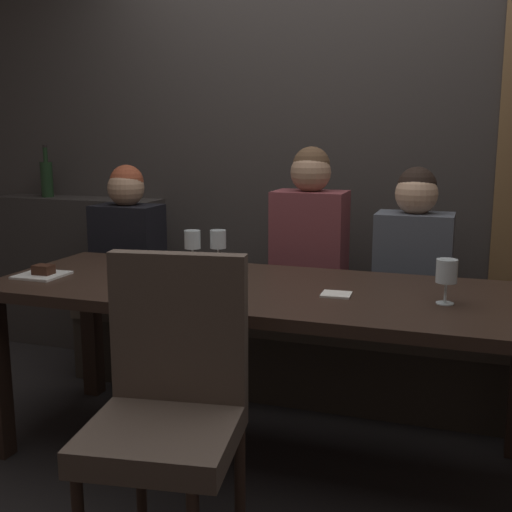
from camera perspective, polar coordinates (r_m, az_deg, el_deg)
The scene contains 16 objects.
ground at distance 2.85m, azimuth 0.22°, elevation -17.33°, with size 9.00×9.00×0.00m, color black.
back_wall_tiled at distance 3.69m, azimuth 6.47°, elevation 13.22°, with size 6.00×0.12×3.00m, color #383330.
back_counter at distance 4.24m, azimuth -15.34°, elevation -1.36°, with size 1.10×0.28×0.95m, color #2F2B29.
dining_table at distance 2.60m, azimuth 0.23°, elevation -4.56°, with size 2.20×0.84×0.74m.
banquette_bench at distance 3.37m, azimuth 4.07°, elevation -8.51°, with size 2.50×0.44×0.45m.
chair_near_side at distance 2.02m, azimuth -7.76°, elevation -12.15°, with size 0.50×0.50×0.98m.
diner_redhead at distance 3.60m, azimuth -11.38°, elevation 1.85°, with size 0.36×0.24×0.73m.
diner_bearded at distance 3.21m, azimuth 4.83°, elevation 1.89°, with size 0.36×0.24×0.83m.
diner_far_end at distance 3.14m, azimuth 13.92°, elevation 0.59°, with size 0.36×0.24×0.74m.
wine_bottle_dark_red at distance 4.26m, azimuth -18.19°, elevation 6.64°, with size 0.08×0.08×0.33m.
wine_glass_end_right at distance 2.39m, azimuth 16.66°, elevation -1.49°, with size 0.08×0.08×0.16m.
wine_glass_near_left at distance 2.98m, azimuth -3.41°, elevation 1.35°, with size 0.08×0.08×0.16m.
wine_glass_center_front at distance 2.98m, azimuth -5.70°, elevation 1.39°, with size 0.08×0.08×0.16m.
espresso_cup at distance 2.71m, azimuth -7.13°, elevation -1.54°, with size 0.12×0.12×0.06m.
dessert_plate at distance 2.90m, azimuth -18.54°, elevation -1.46°, with size 0.19×0.19×0.05m.
folded_napkin at distance 2.45m, azimuth 7.19°, elevation -3.42°, with size 0.11×0.10×0.01m, color silver.
Camera 1 is at (0.80, -2.38, 1.34)m, focal length 44.77 mm.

